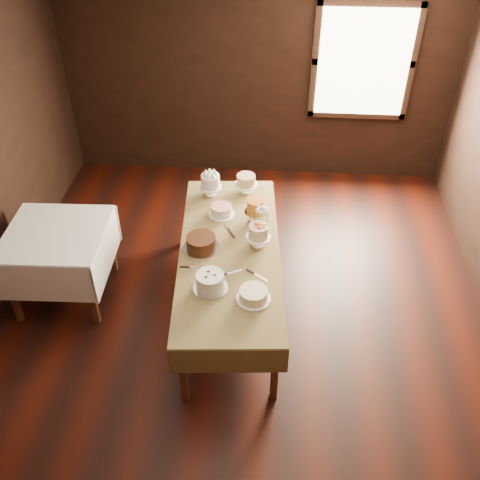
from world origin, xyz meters
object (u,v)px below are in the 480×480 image
cake_lattice (221,211)px  cake_server_c (228,228)px  side_table (56,240)px  cake_meringue (211,186)px  display_table (230,254)px  cake_speckled (246,184)px  cake_swirl (210,282)px  cake_server_e (198,268)px  cake_flowers (258,237)px  cake_cream (253,295)px  cake_server_a (235,272)px  cake_caramel (255,212)px  cake_server_b (261,277)px  flower_vase (262,230)px  cake_chocolate (201,243)px

cake_lattice → cake_server_c: size_ratio=1.12×
side_table → cake_meringue: cake_meringue is taller
display_table → cake_speckled: (0.09, 0.99, 0.15)m
cake_swirl → cake_server_c: bearing=85.5°
cake_server_c → cake_speckled: bearing=-40.2°
cake_server_e → display_table: bearing=45.9°
cake_lattice → cake_server_e: (-0.13, -0.83, -0.04)m
cake_flowers → cake_cream: size_ratio=0.75×
side_table → cake_speckled: 2.04m
display_table → cake_cream: (0.26, -0.64, 0.10)m
cake_server_a → cake_flowers: bearing=35.6°
cake_meringue → cake_server_e: cake_meringue is taller
cake_speckled → cake_caramel: 0.53m
cake_speckled → cake_server_b: (0.23, -1.36, -0.09)m
cake_speckled → cake_swirl: size_ratio=0.82×
cake_server_c → cake_lattice: bearing=-7.9°
display_table → cake_server_e: cake_server_e is taller
cake_server_c → flower_vase: (0.34, -0.08, 0.06)m
cake_lattice → cake_server_c: bearing=-69.4°
cake_chocolate → cake_swirl: bearing=-74.3°
cake_server_c → cake_cream: bearing=169.3°
cake_flowers → cake_server_c: size_ratio=1.05×
cake_swirl → cake_cream: 0.40m
cake_cream → flower_vase: flower_vase is taller
side_table → cake_swirl: (1.59, -0.58, 0.10)m
cake_chocolate → cake_flowers: (0.54, 0.08, 0.04)m
cake_server_e → cake_caramel: bearing=57.1°
cake_meringue → cake_swirl: (0.17, -1.45, -0.04)m
cake_swirl → flower_vase: cake_swirl is taller
cake_flowers → flower_vase: bearing=80.5°
cake_speckled → cake_server_e: 1.33m
cake_caramel → cake_server_a: (-0.14, -0.79, -0.11)m
cake_speckled → cake_flowers: cake_flowers is taller
cake_lattice → cake_swirl: cake_swirl is taller
cake_server_a → cake_swirl: bearing=-159.1°
cake_lattice → cake_cream: bearing=-71.6°
cake_chocolate → side_table: bearing=178.3°
cake_server_a → cake_speckled: bearing=61.0°
cake_chocolate → cake_flowers: 0.54m
side_table → cake_cream: bearing=-19.3°
cake_speckled → cake_swirl: 1.54m
side_table → cake_speckled: size_ratio=3.54×
cake_chocolate → cake_flowers: size_ratio=1.35×
display_table → cake_cream: 0.70m
cake_flowers → cake_swirl: bearing=-121.9°
display_table → cake_swirl: bearing=-102.4°
cake_meringue → cake_flowers: cake_meringue is taller
cake_server_c → cake_server_b: bearing=179.1°
display_table → cake_chocolate: bearing=179.6°
cake_server_b → cake_server_a: bearing=-158.1°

